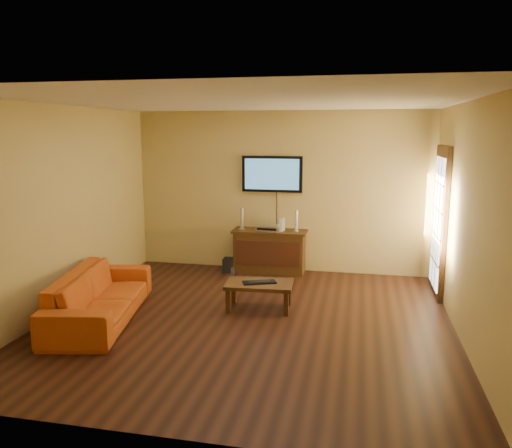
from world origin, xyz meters
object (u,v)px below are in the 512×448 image
(media_console, at_px, (270,251))
(game_console, at_px, (282,225))
(television, at_px, (272,174))
(sofa, at_px, (100,288))
(bottle, at_px, (233,273))
(av_receiver, at_px, (269,228))
(speaker_left, at_px, (242,219))
(subwoofer, at_px, (230,265))
(coffee_table, at_px, (259,287))
(speaker_right, at_px, (296,222))
(keyboard, at_px, (259,282))

(media_console, height_order, game_console, game_console)
(television, height_order, sofa, television)
(bottle, bearing_deg, sofa, -119.73)
(television, bearing_deg, sofa, -121.93)
(av_receiver, bearing_deg, speaker_left, -176.13)
(av_receiver, xyz_separation_m, subwoofer, (-0.65, -0.08, -0.66))
(coffee_table, bearing_deg, television, 95.31)
(speaker_left, relative_size, speaker_right, 1.03)
(sofa, relative_size, av_receiver, 5.48)
(media_console, distance_m, keyboard, 1.82)
(media_console, xyz_separation_m, av_receiver, (-0.01, -0.02, 0.40))
(speaker_left, relative_size, keyboard, 0.77)
(speaker_left, bearing_deg, subwoofer, -150.23)
(speaker_right, distance_m, game_console, 0.24)
(subwoofer, relative_size, bottle, 1.24)
(media_console, relative_size, speaker_left, 3.42)
(av_receiver, distance_m, game_console, 0.23)
(coffee_table, bearing_deg, subwoofer, 116.62)
(av_receiver, height_order, game_console, game_console)
(television, bearing_deg, subwoofer, -155.98)
(television, relative_size, keyboard, 2.17)
(av_receiver, bearing_deg, subwoofer, -166.16)
(coffee_table, xyz_separation_m, subwoofer, (-0.85, 1.69, -0.20))
(television, xyz_separation_m, sofa, (-1.71, -2.75, -1.24))
(sofa, bearing_deg, speaker_right, -51.05)
(coffee_table, bearing_deg, speaker_left, 110.24)
(coffee_table, bearing_deg, keyboard, -67.52)
(coffee_table, xyz_separation_m, keyboard, (0.01, -0.02, 0.07))
(speaker_right, distance_m, av_receiver, 0.47)
(media_console, distance_m, game_console, 0.52)
(sofa, bearing_deg, coffee_table, -79.08)
(speaker_right, xyz_separation_m, av_receiver, (-0.45, -0.03, -0.12))
(bottle, bearing_deg, television, 51.79)
(sofa, distance_m, av_receiver, 3.08)
(sofa, xyz_separation_m, bottle, (1.19, 2.09, -0.33))
(television, distance_m, bottle, 1.78)
(speaker_right, bearing_deg, bottle, -153.54)
(coffee_table, height_order, subwoofer, coffee_table)
(media_console, distance_m, bottle, 0.76)
(keyboard, bearing_deg, sofa, -158.57)
(game_console, height_order, bottle, game_console)
(av_receiver, xyz_separation_m, bottle, (-0.51, -0.45, -0.69))
(sofa, bearing_deg, media_console, -44.88)
(subwoofer, bearing_deg, coffee_table, -67.97)
(speaker_right, bearing_deg, av_receiver, -176.49)
(television, xyz_separation_m, bottle, (-0.52, -0.66, -1.56))
(speaker_right, bearing_deg, television, 157.49)
(speaker_left, height_order, game_console, speaker_left)
(speaker_left, bearing_deg, media_console, -0.76)
(media_console, bearing_deg, speaker_right, 1.63)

